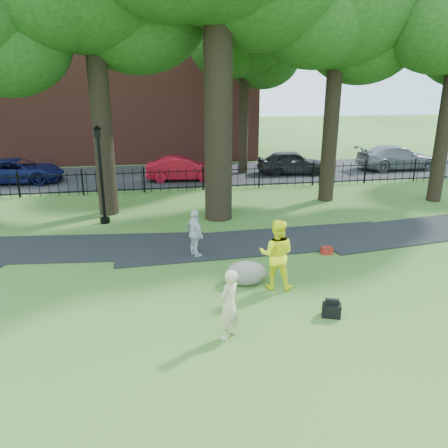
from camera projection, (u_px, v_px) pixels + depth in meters
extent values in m
plane|color=#335B1F|center=(261.00, 296.00, 11.50)|extent=(120.00, 120.00, 0.00)
cube|color=black|center=(261.00, 242.00, 15.31)|extent=(36.07, 3.85, 0.03)
cube|color=black|center=(195.00, 175.00, 26.48)|extent=(80.00, 7.00, 0.02)
cube|color=black|center=(203.00, 171.00, 22.42)|extent=(44.00, 0.04, 0.04)
cube|color=black|center=(203.00, 187.00, 22.68)|extent=(44.00, 0.04, 0.04)
cube|color=brown|center=(125.00, 73.00, 31.45)|extent=(18.00, 8.00, 12.00)
cylinder|color=black|center=(218.00, 85.00, 16.42)|extent=(1.10, 1.10, 10.50)
ellipsoid|color=#173A0F|center=(5.00, 40.00, 15.85)|extent=(4.80, 4.80, 4.08)
cylinder|color=black|center=(100.00, 103.00, 17.30)|extent=(0.80, 0.80, 9.10)
ellipsoid|color=#173A0F|center=(137.00, 10.00, 17.32)|extent=(5.76, 5.76, 4.90)
cylinder|color=black|center=(332.00, 109.00, 19.53)|extent=(0.70, 0.70, 8.40)
ellipsoid|color=#173A0F|center=(361.00, 33.00, 19.54)|extent=(5.28, 5.28, 4.49)
ellipsoid|color=#173A0F|center=(315.00, 15.00, 17.54)|extent=(4.95, 4.95, 4.21)
cylinder|color=black|center=(446.00, 113.00, 19.47)|extent=(0.64, 0.64, 8.05)
ellipsoid|color=#173A0F|center=(443.00, 24.00, 17.58)|extent=(4.65, 4.65, 3.95)
imported|color=#CCBA8C|center=(229.00, 304.00, 9.39)|extent=(0.69, 0.68, 1.60)
imported|color=#FFFA15|center=(276.00, 254.00, 11.67)|extent=(1.14, 1.02, 1.94)
imported|color=silver|center=(195.00, 234.00, 13.83)|extent=(0.71, 0.99, 1.56)
ellipsoid|color=gray|center=(246.00, 271.00, 12.16)|extent=(1.27, 1.03, 0.67)
cylinder|color=black|center=(102.00, 181.00, 16.91)|extent=(0.13, 0.13, 3.39)
cylinder|color=black|center=(105.00, 220.00, 17.40)|extent=(0.38, 0.38, 0.21)
cube|color=black|center=(97.00, 133.00, 16.33)|extent=(0.25, 0.25, 0.32)
cone|color=black|center=(97.00, 127.00, 16.27)|extent=(0.34, 0.34, 0.17)
cube|color=black|center=(331.00, 310.00, 10.43)|extent=(0.51, 0.41, 0.33)
cube|color=maroon|center=(327.00, 251.00, 14.24)|extent=(0.37, 0.25, 0.25)
imported|color=#B10D20|center=(183.00, 169.00, 24.73)|extent=(4.18, 1.78, 1.34)
imported|color=#0D1344|center=(18.00, 171.00, 24.18)|extent=(4.96, 2.60, 1.33)
imported|color=black|center=(292.00, 162.00, 26.45)|extent=(4.33, 2.06, 1.43)
imported|color=gray|center=(397.00, 157.00, 27.91)|extent=(5.25, 2.25, 1.51)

